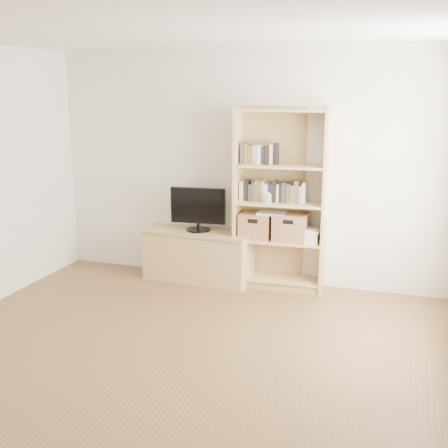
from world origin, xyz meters
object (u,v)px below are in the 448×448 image
at_px(bookshelf, 280,200).
at_px(laptop, 271,213).
at_px(baby_monitor, 268,199).
at_px(basket_left, 256,225).
at_px(television, 198,209).
at_px(basket_right, 290,227).
at_px(tv_stand, 199,256).

height_order(bookshelf, laptop, bookshelf).
height_order(bookshelf, baby_monitor, bookshelf).
distance_m(baby_monitor, basket_left, 0.38).
height_order(television, basket_right, television).
height_order(basket_left, laptop, laptop).
height_order(television, laptop, television).
xyz_separation_m(baby_monitor, basket_left, (-0.16, 0.10, -0.33)).
bearing_deg(baby_monitor, laptop, 92.05).
relative_size(bookshelf, basket_right, 5.49).
xyz_separation_m(tv_stand, basket_left, (0.67, 0.04, 0.41)).
bearing_deg(basket_left, laptop, -3.27).
relative_size(television, laptop, 2.11).
relative_size(tv_stand, bookshelf, 0.62).
height_order(baby_monitor, basket_left, baby_monitor).
bearing_deg(basket_right, tv_stand, -177.92).
distance_m(television, basket_right, 1.07).
xyz_separation_m(basket_left, basket_right, (0.39, 0.02, 0.01)).
bearing_deg(basket_left, bookshelf, 3.63).
relative_size(baby_monitor, basket_left, 0.29).
relative_size(bookshelf, laptop, 6.64).
bearing_deg(basket_left, baby_monitor, -31.72).
distance_m(basket_left, laptop, 0.23).
distance_m(bookshelf, television, 0.95).
height_order(tv_stand, bookshelf, bookshelf).
xyz_separation_m(tv_stand, basket_right, (1.06, 0.05, 0.42)).
distance_m(bookshelf, basket_left, 0.40).
relative_size(baby_monitor, laptop, 0.33).
relative_size(bookshelf, television, 3.14).
height_order(tv_stand, basket_right, basket_right).
bearing_deg(basket_right, basket_left, -178.08).
xyz_separation_m(television, baby_monitor, (0.83, -0.06, 0.18)).
xyz_separation_m(tv_stand, television, (-0.00, 0.00, 0.56)).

